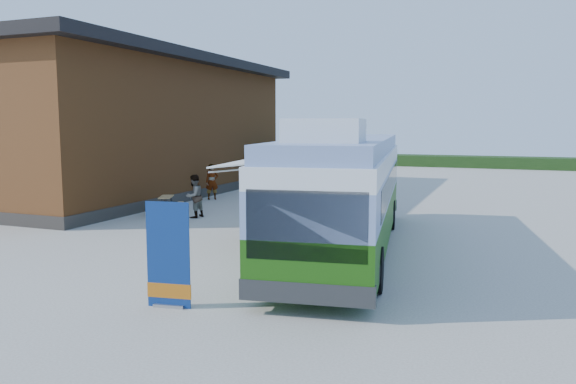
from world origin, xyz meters
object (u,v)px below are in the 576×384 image
at_px(banner, 168,265).
at_px(person_b, 194,196).
at_px(person_a, 212,182).
at_px(bus, 345,189).
at_px(picnic_table, 166,201).
at_px(slurry_tanker, 314,163).

height_order(banner, person_b, banner).
distance_m(banner, person_a, 17.39).
distance_m(bus, picnic_table, 10.06).
xyz_separation_m(picnic_table, person_b, (1.62, -0.36, 0.32)).
height_order(bus, person_a, bus).
xyz_separation_m(person_a, slurry_tanker, (2.73, 8.34, 0.54)).
bearing_deg(person_b, picnic_table, -91.06).
bearing_deg(bus, picnic_table, 147.50).
xyz_separation_m(banner, slurry_tanker, (-4.98, 23.93, 0.54)).
height_order(person_a, person_b, person_a).
bearing_deg(banner, person_b, 109.48).
xyz_separation_m(banner, person_b, (-5.57, 10.26, -0.03)).
xyz_separation_m(person_b, slurry_tanker, (0.59, 13.67, 0.56)).
bearing_deg(banner, slurry_tanker, 92.76).
xyz_separation_m(person_a, person_b, (2.14, -5.33, -0.02)).
xyz_separation_m(picnic_table, person_a, (-0.52, 4.97, 0.34)).
bearing_deg(person_a, banner, -104.99).
bearing_deg(slurry_tanker, bus, -78.14).
bearing_deg(banner, bus, 64.60).
distance_m(picnic_table, person_b, 1.69).
xyz_separation_m(picnic_table, slurry_tanker, (2.21, 13.31, 0.89)).
xyz_separation_m(bus, banner, (-1.96, -6.65, -0.98)).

